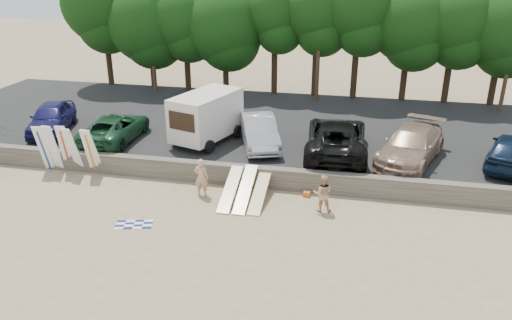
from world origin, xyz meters
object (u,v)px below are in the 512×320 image
(car_2, at_px, (259,131))
(car_1, at_px, (115,128))
(cooler, at_px, (239,187))
(box_trailer, at_px, (206,115))
(beachgoer_b, at_px, (323,193))
(car_3, at_px, (336,137))
(beachgoer_a, at_px, (201,177))
(car_4, at_px, (411,145))
(car_5, at_px, (512,150))
(car_0, at_px, (52,117))

(car_2, bearing_deg, car_1, 167.24)
(car_2, relative_size, cooler, 12.81)
(box_trailer, height_order, beachgoer_b, box_trailer)
(beachgoer_b, bearing_deg, cooler, -23.03)
(box_trailer, relative_size, car_2, 0.96)
(car_3, bearing_deg, beachgoer_a, 37.21)
(car_4, height_order, cooler, car_4)
(cooler, bearing_deg, car_5, 22.24)
(beachgoer_a, xyz_separation_m, cooler, (1.54, 0.81, -0.74))
(car_4, distance_m, beachgoer_a, 10.41)
(car_1, bearing_deg, car_2, -175.50)
(car_1, bearing_deg, car_4, 179.34)
(car_2, distance_m, car_5, 12.45)
(box_trailer, distance_m, car_5, 15.38)
(cooler, bearing_deg, car_2, 93.47)
(box_trailer, bearing_deg, car_4, 15.04)
(box_trailer, bearing_deg, car_3, 15.74)
(car_0, height_order, car_5, car_0)
(car_4, bearing_deg, car_5, 23.45)
(car_2, relative_size, car_3, 0.76)
(beachgoer_a, distance_m, cooler, 1.89)
(car_2, relative_size, beachgoer_b, 2.89)
(box_trailer, xyz_separation_m, cooler, (2.82, -4.23, -2.05))
(cooler, bearing_deg, car_3, 47.96)
(beachgoer_b, bearing_deg, car_5, -155.02)
(box_trailer, relative_size, car_0, 0.96)
(car_2, xyz_separation_m, car_5, (12.45, -0.24, 0.02))
(box_trailer, xyz_separation_m, beachgoer_b, (6.78, -5.44, -1.37))
(car_4, xyz_separation_m, car_5, (4.69, 0.32, -0.01))
(car_3, height_order, beachgoer_a, car_3)
(car_0, height_order, beachgoer_a, car_0)
(car_0, bearing_deg, car_2, -16.87)
(car_3, height_order, car_5, car_3)
(car_3, relative_size, car_5, 1.33)
(car_4, distance_m, car_5, 4.70)
(beachgoer_a, bearing_deg, car_5, -159.73)
(car_2, bearing_deg, box_trailer, 160.63)
(box_trailer, xyz_separation_m, car_0, (-9.26, -0.21, -0.68))
(car_5, bearing_deg, car_3, 20.76)
(car_1, height_order, car_2, car_2)
(car_2, height_order, beachgoer_a, car_2)
(car_5, distance_m, cooler, 13.22)
(box_trailer, distance_m, cooler, 5.49)
(car_2, height_order, car_5, car_5)
(car_4, bearing_deg, beachgoer_a, -135.02)
(box_trailer, bearing_deg, car_1, -151.78)
(car_4, height_order, beachgoer_b, car_4)
(car_5, xyz_separation_m, beachgoer_a, (-14.07, -4.79, -0.63))
(car_0, bearing_deg, car_1, -26.66)
(car_0, xyz_separation_m, car_2, (12.17, 0.19, -0.03))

